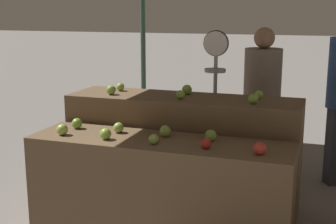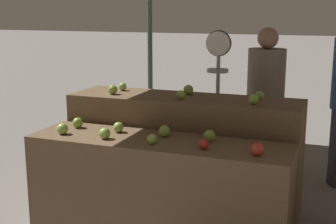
{
  "view_description": "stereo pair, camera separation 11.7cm",
  "coord_description": "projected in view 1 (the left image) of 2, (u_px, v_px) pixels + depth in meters",
  "views": [
    {
      "loc": [
        1.16,
        -3.15,
        1.72
      ],
      "look_at": [
        -0.03,
        0.3,
        0.91
      ],
      "focal_mm": 50.0,
      "sensor_mm": 36.0,
      "label": 1
    },
    {
      "loc": [
        1.27,
        -3.11,
        1.72
      ],
      "look_at": [
        -0.03,
        0.3,
        0.91
      ],
      "focal_mm": 50.0,
      "sensor_mm": 36.0,
      "label": 2
    }
  ],
  "objects": [
    {
      "name": "apple_back_0",
      "position": [
        111.0,
        90.0,
        4.08
      ],
      "size": [
        0.08,
        0.08,
        0.08
      ],
      "primitive_type": "sphere",
      "color": "#7AA338",
      "rests_on": "display_counter_back"
    },
    {
      "name": "apple_front_5",
      "position": [
        77.0,
        123.0,
        3.81
      ],
      "size": [
        0.09,
        0.09,
        0.09
      ],
      "primitive_type": "sphere",
      "color": "#7AA338",
      "rests_on": "display_counter_front"
    },
    {
      "name": "apple_front_2",
      "position": [
        153.0,
        139.0,
        3.37
      ],
      "size": [
        0.07,
        0.07,
        0.07
      ],
      "primitive_type": "sphere",
      "color": "#8EB247",
      "rests_on": "display_counter_front"
    },
    {
      "name": "apple_front_7",
      "position": [
        165.0,
        131.0,
        3.57
      ],
      "size": [
        0.09,
        0.09,
        0.09
      ],
      "primitive_type": "sphere",
      "color": "#8EB247",
      "rests_on": "display_counter_front"
    },
    {
      "name": "apple_front_6",
      "position": [
        119.0,
        128.0,
        3.68
      ],
      "size": [
        0.08,
        0.08,
        0.08
      ],
      "primitive_type": "sphere",
      "color": "#8EB247",
      "rests_on": "display_counter_front"
    },
    {
      "name": "apple_back_3",
      "position": [
        120.0,
        87.0,
        4.27
      ],
      "size": [
        0.07,
        0.07,
        0.07
      ],
      "primitive_type": "sphere",
      "color": "#8EB247",
      "rests_on": "display_counter_back"
    },
    {
      "name": "apple_back_1",
      "position": [
        180.0,
        95.0,
        3.88
      ],
      "size": [
        0.08,
        0.08,
        0.08
      ],
      "primitive_type": "sphere",
      "color": "#84AD3D",
      "rests_on": "display_counter_back"
    },
    {
      "name": "apple_front_1",
      "position": [
        106.0,
        134.0,
        3.49
      ],
      "size": [
        0.09,
        0.09,
        0.09
      ],
      "primitive_type": "sphere",
      "color": "#84AD3D",
      "rests_on": "display_counter_front"
    },
    {
      "name": "display_counter_back",
      "position": [
        183.0,
        152.0,
        4.1
      ],
      "size": [
        1.99,
        0.55,
        0.99
      ],
      "primitive_type": "cube",
      "color": "brown",
      "rests_on": "ground_plane"
    },
    {
      "name": "display_counter_front",
      "position": [
        159.0,
        188.0,
        3.57
      ],
      "size": [
        1.99,
        0.55,
        0.76
      ],
      "primitive_type": "cube",
      "color": "brown",
      "rests_on": "ground_plane"
    },
    {
      "name": "apple_front_4",
      "position": [
        260.0,
        148.0,
        3.12
      ],
      "size": [
        0.09,
        0.09,
        0.09
      ],
      "primitive_type": "sphere",
      "color": "red",
      "rests_on": "display_counter_front"
    },
    {
      "name": "apple_back_2",
      "position": [
        253.0,
        99.0,
        3.68
      ],
      "size": [
        0.08,
        0.08,
        0.08
      ],
      "primitive_type": "sphere",
      "color": "#7AA338",
      "rests_on": "display_counter_back"
    },
    {
      "name": "apple_front_8",
      "position": [
        211.0,
        135.0,
        3.45
      ],
      "size": [
        0.09,
        0.09,
        0.09
      ],
      "primitive_type": "sphere",
      "color": "#7AA338",
      "rests_on": "display_counter_front"
    },
    {
      "name": "apple_front_0",
      "position": [
        62.0,
        130.0,
        3.61
      ],
      "size": [
        0.09,
        0.09,
        0.09
      ],
      "primitive_type": "sphere",
      "color": "#8EB247",
      "rests_on": "display_counter_front"
    },
    {
      "name": "apple_back_4",
      "position": [
        187.0,
        90.0,
        4.09
      ],
      "size": [
        0.09,
        0.09,
        0.09
      ],
      "primitive_type": "sphere",
      "color": "#84AD3D",
      "rests_on": "display_counter_back"
    },
    {
      "name": "apple_front_3",
      "position": [
        206.0,
        144.0,
        3.26
      ],
      "size": [
        0.08,
        0.08,
        0.08
      ],
      "primitive_type": "sphere",
      "color": "#AD281E",
      "rests_on": "display_counter_front"
    },
    {
      "name": "apple_back_5",
      "position": [
        259.0,
        95.0,
        3.88
      ],
      "size": [
        0.07,
        0.07,
        0.07
      ],
      "primitive_type": "sphere",
      "color": "#8EB247",
      "rests_on": "display_counter_back"
    },
    {
      "name": "produce_scale",
      "position": [
        215.0,
        77.0,
        4.39
      ],
      "size": [
        0.24,
        0.2,
        1.53
      ],
      "color": "#99999E",
      "rests_on": "ground_plane"
    },
    {
      "name": "person_vendor_at_scale",
      "position": [
        262.0,
        95.0,
        4.62
      ],
      "size": [
        0.42,
        0.42,
        1.55
      ],
      "rotation": [
        0.0,
        0.0,
        3.3
      ],
      "color": "#2D2D38",
      "rests_on": "ground_plane"
    }
  ]
}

